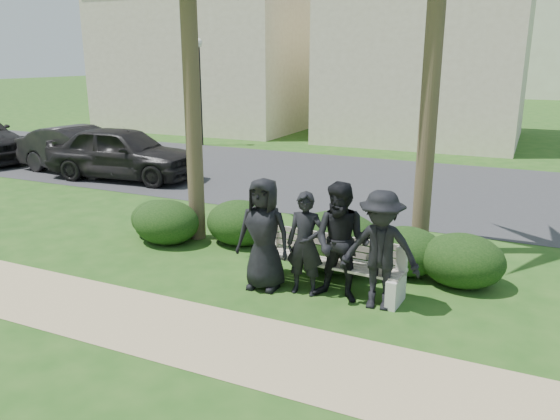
# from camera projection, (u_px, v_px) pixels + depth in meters

# --- Properties ---
(ground) EXTENTS (160.00, 160.00, 0.00)m
(ground) POSITION_uv_depth(u_px,v_px,m) (270.00, 287.00, 8.74)
(ground) COLOR #224F16
(ground) RESTS_ON ground
(footpath) EXTENTS (30.00, 1.60, 0.01)m
(footpath) POSITION_uv_depth(u_px,v_px,m) (210.00, 337.00, 7.17)
(footpath) COLOR tan
(footpath) RESTS_ON ground
(asphalt_street) EXTENTS (160.00, 8.00, 0.01)m
(asphalt_street) POSITION_uv_depth(u_px,v_px,m) (391.00, 185.00, 15.73)
(asphalt_street) COLOR #2D2D30
(asphalt_street) RESTS_ON ground
(stucco_bldg_left) EXTENTS (10.40, 8.40, 7.30)m
(stucco_bldg_left) POSITION_uv_depth(u_px,v_px,m) (213.00, 55.00, 28.34)
(stucco_bldg_left) COLOR beige
(stucco_bldg_left) RESTS_ON ground
(stucco_bldg_right) EXTENTS (8.40, 8.40, 7.30)m
(stucco_bldg_right) POSITION_uv_depth(u_px,v_px,m) (428.00, 55.00, 23.88)
(stucco_bldg_right) COLOR beige
(stucco_bldg_right) RESTS_ON ground
(street_lamp) EXTENTS (0.36, 0.36, 4.29)m
(street_lamp) POSITION_uv_depth(u_px,v_px,m) (199.00, 73.00, 22.08)
(street_lamp) COLOR black
(street_lamp) RESTS_ON ground
(park_bench) EXTENTS (2.41, 0.70, 0.83)m
(park_bench) POSITION_uv_depth(u_px,v_px,m) (328.00, 267.00, 8.58)
(park_bench) COLOR #A09586
(park_bench) RESTS_ON ground
(man_a) EXTENTS (0.90, 0.61, 1.79)m
(man_a) POSITION_uv_depth(u_px,v_px,m) (264.00, 234.00, 8.49)
(man_a) COLOR black
(man_a) RESTS_ON ground
(man_b) EXTENTS (0.62, 0.43, 1.62)m
(man_b) POSITION_uv_depth(u_px,v_px,m) (305.00, 244.00, 8.30)
(man_b) COLOR black
(man_b) RESTS_ON ground
(man_c) EXTENTS (0.90, 0.71, 1.82)m
(man_c) POSITION_uv_depth(u_px,v_px,m) (341.00, 243.00, 8.05)
(man_c) COLOR black
(man_c) RESTS_ON ground
(man_d) EXTENTS (1.20, 0.76, 1.77)m
(man_d) POSITION_uv_depth(u_px,v_px,m) (380.00, 251.00, 7.79)
(man_d) COLOR black
(man_d) RESTS_ON ground
(hedge_a) EXTENTS (1.20, 0.99, 0.78)m
(hedge_a) POSITION_uv_depth(u_px,v_px,m) (159.00, 218.00, 11.13)
(hedge_a) COLOR black
(hedge_a) RESTS_ON ground
(hedge_b) EXTENTS (1.36, 1.12, 0.88)m
(hedge_b) POSITION_uv_depth(u_px,v_px,m) (166.00, 221.00, 10.75)
(hedge_b) COLOR black
(hedge_b) RESTS_ON ground
(hedge_c) EXTENTS (1.36, 1.13, 0.89)m
(hedge_c) POSITION_uv_depth(u_px,v_px,m) (240.00, 221.00, 10.70)
(hedge_c) COLOR black
(hedge_c) RESTS_ON ground
(hedge_d) EXTENTS (1.63, 1.35, 1.06)m
(hedge_d) POSITION_uv_depth(u_px,v_px,m) (336.00, 240.00, 9.34)
(hedge_d) COLOR black
(hedge_d) RESTS_ON ground
(hedge_e) EXTENTS (1.28, 1.06, 0.83)m
(hedge_e) POSITION_uv_depth(u_px,v_px,m) (406.00, 250.00, 9.21)
(hedge_e) COLOR black
(hedge_e) RESTS_ON ground
(hedge_f) EXTENTS (1.34, 1.11, 0.88)m
(hedge_f) POSITION_uv_depth(u_px,v_px,m) (462.00, 259.00, 8.72)
(hedge_f) COLOR black
(hedge_f) RESTS_ON ground
(car_a) EXTENTS (4.83, 2.34, 1.59)m
(car_a) POSITION_uv_depth(u_px,v_px,m) (123.00, 153.00, 16.33)
(car_a) COLOR black
(car_a) RESTS_ON ground
(car_b) EXTENTS (4.48, 1.90, 1.44)m
(car_b) POSITION_uv_depth(u_px,v_px,m) (80.00, 150.00, 17.23)
(car_b) COLOR black
(car_b) RESTS_ON ground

